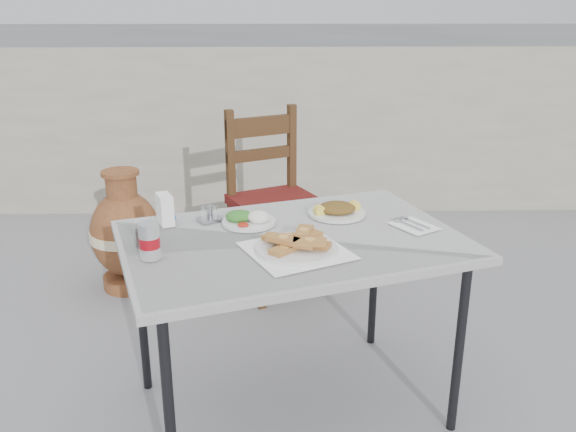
{
  "coord_description": "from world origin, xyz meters",
  "views": [
    {
      "loc": [
        -0.16,
        -2.01,
        1.53
      ],
      "look_at": [
        -0.11,
        0.07,
        0.79
      ],
      "focal_mm": 38.0,
      "sensor_mm": 36.0,
      "label": 1
    }
  ],
  "objects_px": {
    "cafe_table": "(292,250)",
    "salad_chopped_plate": "(337,210)",
    "terracotta_urn": "(126,234)",
    "pide_plate": "(296,243)",
    "chair": "(273,198)",
    "salad_rice_plate": "(248,219)",
    "napkin_holder": "(165,209)",
    "condiment_caddy": "(210,215)",
    "cola_glass": "(143,234)",
    "soda_can": "(149,241)"
  },
  "relations": [
    {
      "from": "pide_plate",
      "to": "salad_chopped_plate",
      "type": "relative_size",
      "value": 1.86
    },
    {
      "from": "napkin_holder",
      "to": "condiment_caddy",
      "type": "distance_m",
      "value": 0.17
    },
    {
      "from": "salad_rice_plate",
      "to": "salad_chopped_plate",
      "type": "distance_m",
      "value": 0.36
    },
    {
      "from": "condiment_caddy",
      "to": "salad_rice_plate",
      "type": "bearing_deg",
      "value": -13.59
    },
    {
      "from": "salad_rice_plate",
      "to": "terracotta_urn",
      "type": "height_order",
      "value": "salad_rice_plate"
    },
    {
      "from": "condiment_caddy",
      "to": "chair",
      "type": "distance_m",
      "value": 1.0
    },
    {
      "from": "pide_plate",
      "to": "chair",
      "type": "distance_m",
      "value": 1.28
    },
    {
      "from": "terracotta_urn",
      "to": "chair",
      "type": "bearing_deg",
      "value": 1.19
    },
    {
      "from": "cola_glass",
      "to": "chair",
      "type": "bearing_deg",
      "value": 69.04
    },
    {
      "from": "napkin_holder",
      "to": "chair",
      "type": "relative_size",
      "value": 0.12
    },
    {
      "from": "salad_chopped_plate",
      "to": "chair",
      "type": "bearing_deg",
      "value": 105.94
    },
    {
      "from": "salad_rice_plate",
      "to": "cola_glass",
      "type": "xyz_separation_m",
      "value": [
        -0.35,
        -0.2,
        0.02
      ]
    },
    {
      "from": "pide_plate",
      "to": "chair",
      "type": "bearing_deg",
      "value": 93.57
    },
    {
      "from": "cafe_table",
      "to": "chair",
      "type": "height_order",
      "value": "chair"
    },
    {
      "from": "cola_glass",
      "to": "cafe_table",
      "type": "bearing_deg",
      "value": 6.19
    },
    {
      "from": "cafe_table",
      "to": "salad_rice_plate",
      "type": "height_order",
      "value": "salad_rice_plate"
    },
    {
      "from": "terracotta_urn",
      "to": "cafe_table",
      "type": "bearing_deg",
      "value": -51.4
    },
    {
      "from": "napkin_holder",
      "to": "chair",
      "type": "bearing_deg",
      "value": 44.19
    },
    {
      "from": "pide_plate",
      "to": "napkin_holder",
      "type": "relative_size",
      "value": 3.66
    },
    {
      "from": "salad_rice_plate",
      "to": "salad_chopped_plate",
      "type": "height_order",
      "value": "salad_rice_plate"
    },
    {
      "from": "salad_chopped_plate",
      "to": "cola_glass",
      "type": "xyz_separation_m",
      "value": [
        -0.7,
        -0.29,
        0.02
      ]
    },
    {
      "from": "salad_rice_plate",
      "to": "cola_glass",
      "type": "height_order",
      "value": "cola_glass"
    },
    {
      "from": "soda_can",
      "to": "cola_glass",
      "type": "xyz_separation_m",
      "value": [
        -0.05,
        0.12,
        -0.02
      ]
    },
    {
      "from": "salad_chopped_plate",
      "to": "napkin_holder",
      "type": "xyz_separation_m",
      "value": [
        -0.66,
        -0.09,
        0.04
      ]
    },
    {
      "from": "soda_can",
      "to": "terracotta_urn",
      "type": "bearing_deg",
      "value": 107.68
    },
    {
      "from": "napkin_holder",
      "to": "condiment_caddy",
      "type": "xyz_separation_m",
      "value": [
        0.16,
        0.03,
        -0.04
      ]
    },
    {
      "from": "chair",
      "to": "cafe_table",
      "type": "bearing_deg",
      "value": -112.35
    },
    {
      "from": "salad_rice_plate",
      "to": "chair",
      "type": "height_order",
      "value": "chair"
    },
    {
      "from": "cola_glass",
      "to": "condiment_caddy",
      "type": "xyz_separation_m",
      "value": [
        0.21,
        0.23,
        -0.02
      ]
    },
    {
      "from": "soda_can",
      "to": "cola_glass",
      "type": "height_order",
      "value": "soda_can"
    },
    {
      "from": "condiment_caddy",
      "to": "terracotta_urn",
      "type": "height_order",
      "value": "condiment_caddy"
    },
    {
      "from": "salad_rice_plate",
      "to": "cafe_table",
      "type": "bearing_deg",
      "value": -40.92
    },
    {
      "from": "salad_rice_plate",
      "to": "soda_can",
      "type": "relative_size",
      "value": 1.67
    },
    {
      "from": "cafe_table",
      "to": "salad_chopped_plate",
      "type": "height_order",
      "value": "salad_chopped_plate"
    },
    {
      "from": "pide_plate",
      "to": "terracotta_urn",
      "type": "bearing_deg",
      "value": 125.8
    },
    {
      "from": "cafe_table",
      "to": "terracotta_urn",
      "type": "xyz_separation_m",
      "value": [
        -0.88,
        1.1,
        -0.36
      ]
    },
    {
      "from": "pide_plate",
      "to": "salad_rice_plate",
      "type": "bearing_deg",
      "value": 122.35
    },
    {
      "from": "chair",
      "to": "pide_plate",
      "type": "bearing_deg",
      "value": -112.24
    },
    {
      "from": "pide_plate",
      "to": "condiment_caddy",
      "type": "xyz_separation_m",
      "value": [
        -0.32,
        0.31,
        -0.01
      ]
    },
    {
      "from": "napkin_holder",
      "to": "terracotta_urn",
      "type": "height_order",
      "value": "napkin_holder"
    },
    {
      "from": "terracotta_urn",
      "to": "salad_rice_plate",
      "type": "bearing_deg",
      "value": -53.27
    },
    {
      "from": "cafe_table",
      "to": "pide_plate",
      "type": "relative_size",
      "value": 3.31
    },
    {
      "from": "napkin_holder",
      "to": "salad_rice_plate",
      "type": "bearing_deg",
      "value": -24.07
    },
    {
      "from": "condiment_caddy",
      "to": "cola_glass",
      "type": "bearing_deg",
      "value": -131.53
    },
    {
      "from": "cafe_table",
      "to": "salad_chopped_plate",
      "type": "relative_size",
      "value": 6.16
    },
    {
      "from": "condiment_caddy",
      "to": "terracotta_urn",
      "type": "relative_size",
      "value": 0.16
    },
    {
      "from": "terracotta_urn",
      "to": "napkin_holder",
      "type": "bearing_deg",
      "value": -67.04
    },
    {
      "from": "cafe_table",
      "to": "terracotta_urn",
      "type": "bearing_deg",
      "value": 128.6
    },
    {
      "from": "salad_chopped_plate",
      "to": "chair",
      "type": "height_order",
      "value": "chair"
    },
    {
      "from": "cafe_table",
      "to": "chair",
      "type": "relative_size",
      "value": 1.41
    }
  ]
}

